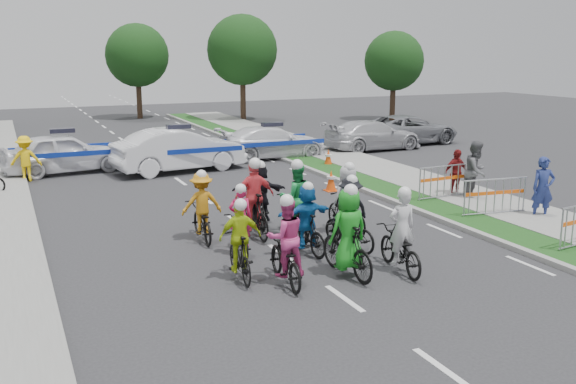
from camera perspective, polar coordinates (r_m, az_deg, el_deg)
name	(u,v)px	position (r m, az deg, el deg)	size (l,w,h in m)	color
ground	(344,299)	(12.33, 5.03, -9.42)	(90.00, 90.00, 0.00)	#28282B
curb_right	(415,210)	(18.95, 11.20, -1.54)	(0.20, 60.00, 0.12)	gray
grass_strip	(435,207)	(19.36, 12.90, -1.34)	(1.20, 60.00, 0.11)	#154216
sidewalk_right	(483,201)	(20.47, 16.94, -0.79)	(2.40, 60.00, 0.13)	gray
rider_0	(400,243)	(13.72, 9.95, -4.53)	(0.85, 1.88, 1.86)	black
rider_1	(348,241)	(13.26, 5.33, -4.33)	(0.86, 1.90, 1.97)	black
rider_2	(285,251)	(12.81, -0.25, -5.23)	(0.83, 1.88, 1.86)	black
rider_3	(240,248)	(13.08, -4.30, -4.99)	(0.89, 1.67, 1.72)	black
rider_4	(349,220)	(15.09, 5.48, -2.49)	(1.08, 1.84, 1.80)	black
rider_5	(306,223)	(14.65, 1.64, -2.78)	(1.40, 1.67, 1.71)	black
rider_6	(240,231)	(14.66, -4.28, -3.48)	(0.83, 1.72, 1.68)	black
rider_7	(347,206)	(16.30, 5.26, -1.24)	(0.81, 1.81, 1.87)	black
rider_8	(296,209)	(15.90, 0.68, -1.51)	(0.98, 2.04, 2.00)	black
rider_9	(254,206)	(16.01, -3.02, -1.30)	(1.02, 1.93, 2.02)	black
rider_10	(202,213)	(15.84, -7.68, -1.84)	(1.02, 1.78, 1.78)	black
rider_11	(259,199)	(16.84, -2.55, -0.63)	(1.49, 1.77, 1.80)	black
police_car_0	(64,153)	(25.74, -19.30, 3.30)	(1.81, 4.51, 1.54)	white
police_car_1	(179,150)	(24.95, -9.64, 3.70)	(1.75, 5.02, 1.65)	white
police_car_2	(272,142)	(27.71, -1.42, 4.46)	(1.93, 4.75, 1.38)	white
civilian_sedan	(373,135)	(30.19, 7.55, 5.03)	(1.93, 4.75, 1.38)	silver
civilian_suv	(408,129)	(32.38, 10.63, 5.48)	(2.38, 5.17, 1.44)	gray
spectator_0	(543,188)	(18.95, 21.73, 0.31)	(0.64, 0.42, 1.74)	navy
spectator_1	(476,171)	(20.57, 16.38, 1.79)	(0.91, 0.71, 1.87)	#4F5054
spectator_2	(456,173)	(21.01, 14.69, 1.63)	(0.90, 0.37, 1.53)	maroon
marshal_hiviz	(26,159)	(24.54, -22.30, 2.76)	(1.05, 0.60, 1.63)	yellow
barrier_1	(495,198)	(18.70, 17.89, -0.53)	(2.00, 0.50, 1.12)	#A5A8AD
barrier_2	(444,183)	(20.37, 13.73, 0.76)	(2.00, 0.50, 1.12)	#A5A8AD
cone_0	(331,181)	(21.30, 3.84, 1.00)	(0.40, 0.40, 0.70)	#F24C0C
cone_1	(328,158)	(25.76, 3.60, 3.04)	(0.40, 0.40, 0.70)	#F24C0C
tree_1	(242,50)	(42.55, -4.08, 12.47)	(4.55, 4.55, 6.82)	#382619
tree_2	(394,61)	(43.03, 9.40, 11.40)	(3.85, 3.85, 5.77)	#382619
tree_4	(137,55)	(44.79, -13.27, 11.73)	(4.20, 4.20, 6.30)	#382619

